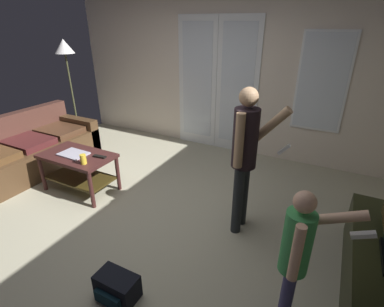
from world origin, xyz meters
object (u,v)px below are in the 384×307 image
Objects in this scene: floor_lamp at (65,55)px; cup_near_edge at (83,159)px; tv_stand at (378,282)px; laptop_closed at (73,154)px; person_adult at (245,151)px; person_child at (297,254)px; backpack at (117,287)px; tv_remote_black at (100,157)px; coffee_table at (78,164)px; leather_couch at (28,152)px.

floor_lamp is 2.43m from cup_near_edge.
tv_stand is 5.14× the size of laptop_closed.
person_child is (0.66, -0.94, -0.21)m from person_adult.
tv_remote_black is at bearing 136.62° from backpack.
laptop_closed reaches higher than backpack.
tv_stand is 5.21× the size of backpack.
tv_stand is at bearing -2.90° from coffee_table.
leather_couch is 1.13m from laptop_closed.
coffee_table is 2.25m from floor_lamp.
coffee_table is at bearing -174.63° from tv_remote_black.
coffee_table is at bearing -41.86° from floor_lamp.
floor_lamp is at bearing 138.14° from coffee_table.
floor_lamp is at bearing 138.01° from laptop_closed.
floor_lamp is at bearing 163.14° from tv_stand.
person_child is at bearing -11.04° from leather_couch.
tv_remote_black is at bearing 175.47° from tv_stand.
floor_lamp is at bearing 140.21° from cup_near_edge.
cup_near_edge is (-1.83, -0.38, -0.34)m from person_adult.
person_child is 2.57m from tv_remote_black.
person_adult is at bearing 11.74° from cup_near_edge.
tv_remote_black is (1.75, -1.21, -1.01)m from floor_lamp.
backpack is at bearing -36.55° from cup_near_edge.
backpack is at bearing -50.36° from tv_remote_black.
floor_lamp reaches higher than leather_couch.
person_child is at bearing -12.70° from laptop_closed.
person_child is 1.43m from backpack.
tv_stand is 1.17× the size of person_adult.
cup_near_edge is (1.41, -0.20, 0.29)m from leather_couch.
leather_couch is at bearing 171.77° from cup_near_edge.
cup_near_edge is at bearing -20.63° from laptop_closed.
person_adult reaches higher than coffee_table.
leather_couch reaches higher than cup_near_edge.
tv_stand is 2.04m from backpack.
person_adult is at bearing 3.11° from leather_couch.
tv_stand is (3.36, -0.17, -0.14)m from coffee_table.
leather_couch is 16.38× the size of cup_near_edge.
tv_remote_black is at bearing -174.75° from person_adult.
person_adult reaches higher than tv_remote_black.
tv_remote_black is (1.45, 0.01, 0.24)m from leather_couch.
floor_lamp is at bearing 154.73° from person_child.
coffee_table is 0.16m from laptop_closed.
person_adult is 12.76× the size of cup_near_edge.
floor_lamp reaches higher than person_adult.
tv_stand is 14.97× the size of cup_near_edge.
tv_stand is 3.09m from cup_near_edge.
backpack is at bearing -153.98° from tv_stand.
tv_stand is 1.00× the size of floor_lamp.
leather_couch is 2.09× the size of coffee_table.
person_adult is (3.24, 0.18, 0.63)m from leather_couch.
tv_remote_black reaches higher than laptop_closed.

